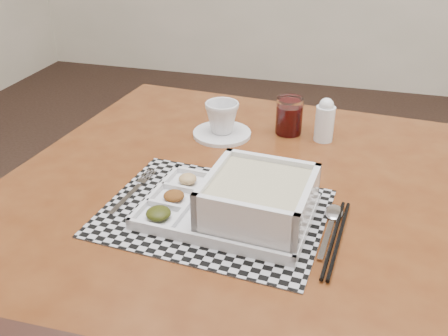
{
  "coord_description": "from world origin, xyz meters",
  "views": [
    {
      "loc": [
        0.08,
        -1.25,
        1.31
      ],
      "look_at": [
        -0.15,
        -0.43,
        0.84
      ],
      "focal_mm": 40.0,
      "sensor_mm": 36.0,
      "label": 1
    }
  ],
  "objects": [
    {
      "name": "dining_table",
      "position": [
        -0.14,
        -0.35,
        0.68
      ],
      "size": [
        1.08,
        1.08,
        0.75
      ],
      "color": "#4C220D",
      "rests_on": "ground"
    },
    {
      "name": "fork",
      "position": [
        -0.34,
        -0.44,
        0.76
      ],
      "size": [
        0.03,
        0.19,
        0.0
      ],
      "color": "silver",
      "rests_on": "placemat"
    },
    {
      "name": "juice_glass",
      "position": [
        -0.08,
        -0.06,
        0.8
      ],
      "size": [
        0.07,
        0.07,
        0.1
      ],
      "color": "white",
      "rests_on": "dining_table"
    },
    {
      "name": "placemat",
      "position": [
        -0.16,
        -0.47,
        0.76
      ],
      "size": [
        0.45,
        0.36,
        0.0
      ],
      "primitive_type": "cube",
      "rotation": [
        0.0,
        0.0,
        -0.08
      ],
      "color": "#9E9EA5",
      "rests_on": "dining_table"
    },
    {
      "name": "serving_tray",
      "position": [
        -0.09,
        -0.48,
        0.8
      ],
      "size": [
        0.34,
        0.24,
        0.1
      ],
      "color": "silver",
      "rests_on": "placemat"
    },
    {
      "name": "chopsticks",
      "position": [
        0.08,
        -0.5,
        0.76
      ],
      "size": [
        0.04,
        0.24,
        0.01
      ],
      "color": "black",
      "rests_on": "placemat"
    },
    {
      "name": "spoon",
      "position": [
        0.07,
        -0.43,
        0.76
      ],
      "size": [
        0.04,
        0.18,
        0.01
      ],
      "color": "silver",
      "rests_on": "placemat"
    },
    {
      "name": "cup",
      "position": [
        -0.24,
        -0.12,
        0.81
      ],
      "size": [
        0.1,
        0.1,
        0.08
      ],
      "primitive_type": "imported",
      "rotation": [
        0.0,
        0.0,
        -0.17
      ],
      "color": "silver",
      "rests_on": "saucer"
    },
    {
      "name": "creamer_bottle",
      "position": [
        0.01,
        -0.08,
        0.81
      ],
      "size": [
        0.05,
        0.05,
        0.11
      ],
      "color": "silver",
      "rests_on": "dining_table"
    },
    {
      "name": "floor",
      "position": [
        0.0,
        0.0,
        0.0
      ],
      "size": [
        5.0,
        5.0,
        0.0
      ],
      "primitive_type": "plane",
      "color": "black",
      "rests_on": "ground"
    },
    {
      "name": "saucer",
      "position": [
        -0.24,
        -0.12,
        0.76
      ],
      "size": [
        0.15,
        0.15,
        0.01
      ],
      "primitive_type": "cylinder",
      "color": "silver",
      "rests_on": "dining_table"
    }
  ]
}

